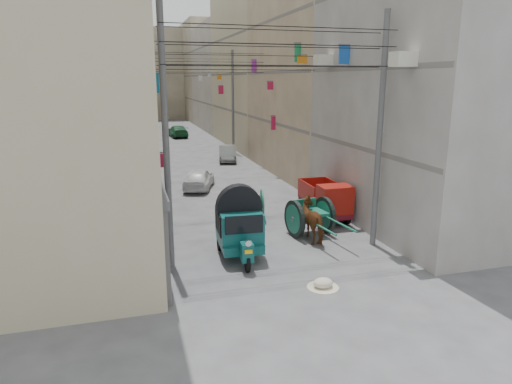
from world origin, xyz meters
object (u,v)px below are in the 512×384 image
object	(u,v)px
tonga_cart	(310,216)
horse	(314,220)
second_cart	(246,204)
feed_sack	(323,283)
auto_rickshaw	(239,225)
distant_car_green	(178,131)
distant_car_white	(199,179)
distant_car_grey	(227,153)
mini_truck	(328,202)

from	to	relation	value
tonga_cart	horse	world-z (taller)	horse
second_cart	feed_sack	bearing A→B (deg)	-75.53
auto_rickshaw	distant_car_green	world-z (taller)	auto_rickshaw
distant_car_white	distant_car_green	size ratio (longest dim) A/B	0.82
distant_car_white	distant_car_grey	world-z (taller)	distant_car_white
tonga_cart	feed_sack	size ratio (longest dim) A/B	5.72
tonga_cart	distant_car_green	size ratio (longest dim) A/B	0.80
mini_truck	distant_car_white	world-z (taller)	mini_truck
tonga_cart	feed_sack	bearing A→B (deg)	-115.09
auto_rickshaw	mini_truck	size ratio (longest dim) A/B	0.90
tonga_cart	second_cart	distance (m)	3.18
second_cart	feed_sack	size ratio (longest dim) A/B	2.91
horse	distant_car_grey	bearing A→B (deg)	-99.08
horse	distant_car_white	world-z (taller)	horse
distant_car_grey	distant_car_green	world-z (taller)	distant_car_green
auto_rickshaw	distant_car_white	bearing A→B (deg)	92.43
horse	distant_car_green	distance (m)	32.64
tonga_cart	distant_car_white	distance (m)	9.14
distant_car_green	second_cart	bearing A→B (deg)	84.45
auto_rickshaw	distant_car_white	distance (m)	10.04
second_cart	distant_car_grey	size ratio (longest dim) A/B	0.49
feed_sack	distant_car_white	bearing A→B (deg)	96.48
second_cart	distant_car_green	xyz separation A→B (m)	(0.46, 29.44, -0.09)
distant_car_white	tonga_cart	bearing A→B (deg)	127.62
mini_truck	second_cart	distance (m)	3.43
distant_car_grey	second_cart	bearing A→B (deg)	-88.01
auto_rickshaw	horse	world-z (taller)	auto_rickshaw
mini_truck	distant_car_green	xyz separation A→B (m)	(-2.77, 30.58, -0.21)
distant_car_green	auto_rickshaw	bearing A→B (deg)	82.39
distant_car_white	distant_car_grey	bearing A→B (deg)	-93.46
tonga_cart	second_cart	xyz separation A→B (m)	(-1.84, 2.59, -0.06)
horse	second_cart	bearing A→B (deg)	-68.20
distant_car_green	mini_truck	bearing A→B (deg)	90.52
distant_car_white	feed_sack	bearing A→B (deg)	115.74
horse	distant_car_green	bearing A→B (deg)	-94.96
tonga_cart	mini_truck	distance (m)	2.01
auto_rickshaw	distant_car_grey	xyz separation A→B (m)	(3.58, 18.03, -0.54)
mini_truck	distant_car_white	xyz separation A→B (m)	(-4.27, 7.23, -0.23)
distant_car_white	mini_truck	bearing A→B (deg)	139.83
mini_truck	horse	bearing A→B (deg)	-124.48
feed_sack	distant_car_grey	bearing A→B (deg)	84.92
mini_truck	second_cart	xyz separation A→B (m)	(-3.23, 1.14, -0.12)
distant_car_green	distant_car_grey	bearing A→B (deg)	92.24
auto_rickshaw	distant_car_grey	distance (m)	18.39
mini_truck	horse	size ratio (longest dim) A/B	1.64
distant_car_grey	horse	bearing A→B (deg)	-80.51
horse	auto_rickshaw	bearing A→B (deg)	6.84
horse	mini_truck	bearing A→B (deg)	-133.06
distant_car_grey	distant_car_green	size ratio (longest dim) A/B	0.83
tonga_cart	feed_sack	xyz separation A→B (m)	(-1.40, -4.37, -0.60)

